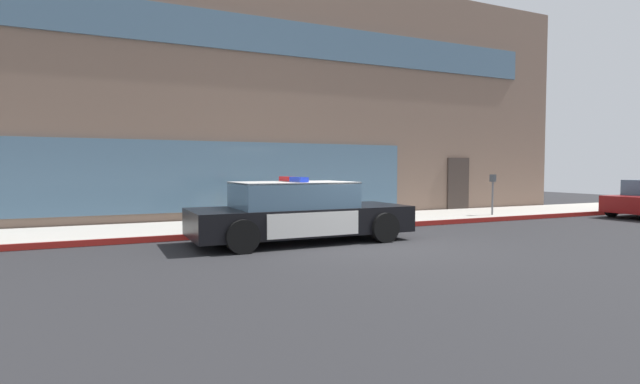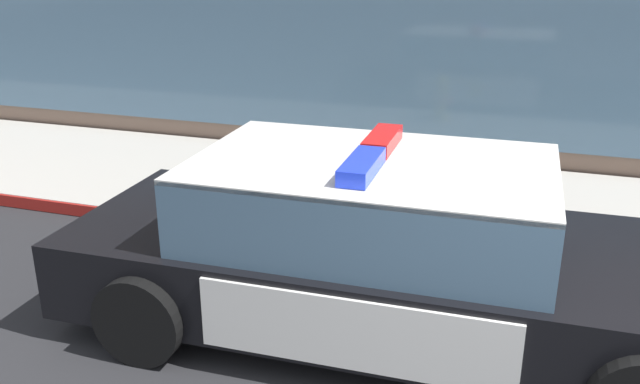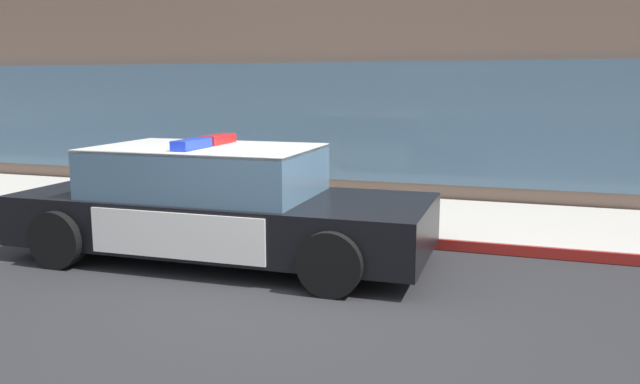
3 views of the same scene
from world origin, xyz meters
name	(u,v)px [view 2 (image 2 of 3)]	position (x,y,z in m)	size (l,w,h in m)	color
sidewalk	(565,217)	(0.00, 3.96, 0.07)	(48.00, 2.88, 0.15)	#B2ADA3
curb_red_paint	(568,276)	(0.00, 2.51, 0.08)	(28.80, 0.04, 0.14)	maroon
police_cruiser	(388,250)	(-1.39, 1.27, 0.68)	(5.06, 2.17, 1.49)	black
fire_hydrant	(377,187)	(-1.91, 3.13, 0.50)	(0.34, 0.39, 0.73)	gold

